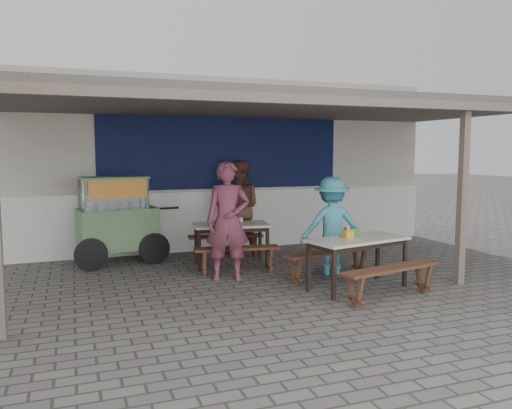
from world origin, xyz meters
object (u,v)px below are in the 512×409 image
Objects in this scene: bench_right_wall at (329,258)px; condiment_bowl at (226,222)px; bench_left_street at (237,254)px; table_right at (358,243)px; vendor_cart at (117,217)px; tissue_box at (348,234)px; patron_street_side at (228,221)px; bench_right_street at (391,275)px; donation_box at (351,232)px; patron_right_table at (332,226)px; patron_wall_side at (238,208)px; bench_left_wall at (226,241)px; condiment_jar at (241,220)px; table_left at (231,228)px.

bench_right_wall is 7.48× the size of condiment_bowl.
table_right is at bearing -37.55° from bench_left_street.
tissue_box is at bearing -52.21° from vendor_cart.
bench_left_street is 0.87× the size of bench_right_wall.
bench_right_street is at bearing -28.74° from patron_street_side.
donation_box is at bearing -15.72° from patron_street_side.
bench_right_wall is 1.95m from condiment_bowl.
patron_right_table is (1.70, -0.22, -0.13)m from patron_street_side.
tissue_box is 0.61× the size of donation_box.
bench_right_street is 1.01× the size of patron_right_table.
condiment_bowl is (0.23, 0.91, -0.15)m from patron_street_side.
patron_street_side is at bearing 87.65° from patron_wall_side.
patron_street_side reaches higher than bench_right_street.
condiment_jar reaches higher than bench_left_wall.
bench_right_wall is (-0.26, 1.27, 0.00)m from bench_right_street.
patron_street_side is (1.53, -1.77, 0.08)m from vendor_cart.
donation_box is 2.29m from condiment_jar.
table_right is 0.99× the size of bench_right_wall.
patron_wall_side is at bearing -52.01° from patron_right_table.
tissue_box is at bearing 125.22° from patron_wall_side.
bench_right_street is at bearing -67.00° from condiment_jar.
vendor_cart is at bearing 131.30° from bench_right_wall.
donation_box reaches higher than table_right.
bench_left_wall is 3.52m from bench_right_street.
vendor_cart is 4.18m from donation_box.
patron_wall_side is at bearing -9.03° from vendor_cart.
patron_wall_side is 2.95m from tissue_box.
condiment_jar is 0.38× the size of condiment_bowl.
condiment_bowl is (-0.09, 0.03, 0.11)m from table_left.
table_left is 0.86× the size of patron_right_table.
bench_left_street is (-0.08, -0.60, -0.33)m from table_left.
patron_wall_side is 0.75m from condiment_jar.
patron_wall_side is at bearing 106.99° from donation_box.
tissue_box is at bearing -39.74° from bench_left_street.
bench_left_street and bench_right_street have the same top height.
condiment_jar reaches higher than bench_left_street.
bench_right_wall is at bearing -58.86° from condiment_jar.
bench_left_street is 2.37m from vendor_cart.
patron_right_table reaches higher than bench_right_street.
vendor_cart reaches higher than condiment_jar.
vendor_cart is at bearing 136.32° from tissue_box.
table_left is at bearing -21.16° from condiment_bowl.
tissue_box is (1.08, -2.57, 0.48)m from bench_left_wall.
table_left is at bearing -90.00° from bench_left_wall.
table_right is at bearing -51.33° from vendor_cart.
donation_box is 0.92× the size of condiment_bowl.
condiment_jar is (-1.20, 2.82, 0.45)m from bench_right_street.
bench_left_street is at bearing 65.59° from patron_street_side.
patron_street_side is 15.30× the size of tissue_box.
bench_left_street is at bearing -89.62° from condiment_bowl.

